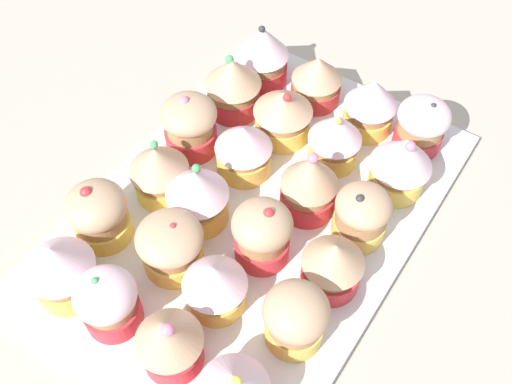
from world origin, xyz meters
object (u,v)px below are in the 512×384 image
object	(u,v)px
cupcake_1	(233,85)
cupcake_15	(262,233)
cupcake_10	(171,246)
cupcake_22	(295,318)
cupcake_7	(283,114)
cupcake_8	(244,149)
baking_tray	(256,212)
cupcake_2	(190,125)
cupcake_3	(159,170)
cupcake_14	(309,183)
cupcake_0	(262,54)
cupcake_9	(198,195)
cupcake_6	(317,79)
cupcake_5	(60,269)
cupcake_16	(215,285)
cupcake_20	(361,215)
cupcake_17	(169,341)
cupcake_21	(333,264)
cupcake_11	(108,301)
cupcake_13	(335,138)
cupcake_18	(422,125)
cupcake_12	(370,105)
cupcake_4	(98,214)
cupcake_19	(401,163)

from	to	relation	value
cupcake_1	cupcake_15	world-z (taller)	cupcake_1
cupcake_10	cupcake_22	xyz separation A→B (cm)	(-0.19, 13.54, 0.47)
cupcake_7	cupcake_8	bearing A→B (deg)	-6.82
baking_tray	cupcake_2	bearing A→B (deg)	-105.78
cupcake_15	cupcake_3	bearing A→B (deg)	-92.25
cupcake_3	cupcake_14	xyz separation A→B (cm)	(-6.78, 13.70, 0.53)
cupcake_0	cupcake_7	xyz separation A→B (cm)	(6.27, 6.93, -0.56)
cupcake_9	cupcake_10	world-z (taller)	cupcake_9
cupcake_6	cupcake_9	bearing A→B (deg)	-3.03
cupcake_5	cupcake_9	world-z (taller)	cupcake_9
cupcake_3	cupcake_16	size ratio (longest dim) A/B	1.09
cupcake_20	cupcake_17	bearing A→B (deg)	-19.35
cupcake_2	cupcake_10	size ratio (longest dim) A/B	1.14
cupcake_1	cupcake_5	xyz separation A→B (cm)	(27.90, 0.80, 0.03)
cupcake_0	cupcake_21	bearing A→B (deg)	46.81
cupcake_15	cupcake_21	size ratio (longest dim) A/B	1.14
cupcake_8	cupcake_11	xyz separation A→B (cm)	(21.06, 0.16, 0.12)
cupcake_7	cupcake_14	size ratio (longest dim) A/B	0.83
cupcake_6	cupcake_10	bearing A→B (deg)	0.24
cupcake_3	cupcake_15	distance (cm)	12.96
cupcake_17	cupcake_20	distance (cm)	21.68
cupcake_0	cupcake_6	xyz separation A→B (cm)	(-0.69, 7.13, -0.82)
cupcake_13	cupcake_18	distance (cm)	9.90
cupcake_14	cupcake_21	distance (cm)	8.86
cupcake_16	cupcake_18	distance (cm)	28.99
cupcake_12	cupcake_3	bearing A→B (deg)	-33.98
cupcake_6	cupcake_16	distance (cm)	28.53
baking_tray	cupcake_15	distance (cm)	6.95
cupcake_4	cupcake_16	xyz separation A→B (cm)	(-0.21, 13.81, -0.06)
cupcake_1	cupcake_18	size ratio (longest dim) A/B	1.18
cupcake_13	cupcake_15	distance (cm)	14.19
cupcake_14	cupcake_17	size ratio (longest dim) A/B	1.08
cupcake_9	cupcake_10	distance (cm)	5.91
cupcake_1	cupcake_6	world-z (taller)	cupcake_1
baking_tray	cupcake_20	xyz separation A→B (cm)	(-3.21, 10.12, 4.00)
cupcake_7	cupcake_12	distance (cm)	9.75
cupcake_3	cupcake_19	world-z (taller)	cupcake_19
cupcake_2	cupcake_17	world-z (taller)	cupcake_17
cupcake_5	cupcake_13	size ratio (longest dim) A/B	1.02
cupcake_10	baking_tray	bearing A→B (deg)	162.91
cupcake_0	cupcake_19	distance (cm)	21.66
cupcake_12	cupcake_19	size ratio (longest dim) A/B	0.90
cupcake_12	cupcake_15	xyz separation A→B (cm)	(20.63, -0.62, 0.07)
cupcake_7	cupcake_18	world-z (taller)	cupcake_7
baking_tray	cupcake_8	size ratio (longest dim) A/B	6.80
cupcake_7	cupcake_21	size ratio (longest dim) A/B	1.05
cupcake_13	cupcake_21	bearing A→B (deg)	28.92
cupcake_5	cupcake_14	size ratio (longest dim) A/B	0.89
cupcake_7	cupcake_10	size ratio (longest dim) A/B	1.08
cupcake_7	cupcake_4	bearing A→B (deg)	-19.87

